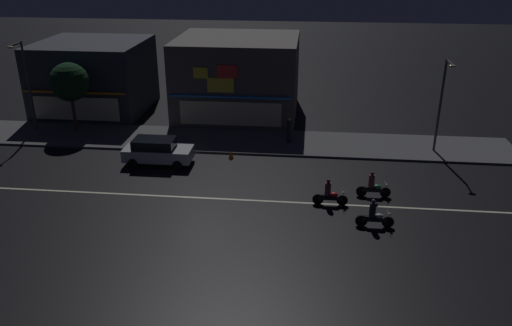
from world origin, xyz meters
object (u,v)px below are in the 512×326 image
Objects in this scene: streetlamp_west at (26,79)px; motorcycle_lead at (374,215)px; streetlamp_mid at (442,98)px; motorcycle_opposite_lane at (329,194)px; pedestrian_on_sidewalk at (289,131)px; motorcycle_following at (373,186)px; parked_car_near_kerb at (157,151)px; traffic_cone at (231,155)px.

streetlamp_west is 3.44× the size of motorcycle_lead.
streetlamp_mid is at bearing -2.47° from streetlamp_west.
motorcycle_lead is 3.00m from motorcycle_opposite_lane.
pedestrian_on_sidewalk reaches higher than motorcycle_following.
motorcycle_lead is at bearing 56.33° from pedestrian_on_sidewalk.
motorcycle_opposite_lane is at bearing -22.88° from parked_car_near_kerb.
motorcycle_following is (-4.80, -6.90, -3.23)m from streetlamp_mid.
motorcycle_lead is at bearing -97.00° from motorcycle_following.
pedestrian_on_sidewalk is (18.99, -0.46, -3.08)m from streetlamp_west.
streetlamp_west is 12.26m from parked_car_near_kerb.
traffic_cone is at bearing -16.79° from pedestrian_on_sidewalk.
streetlamp_mid reaches higher than traffic_cone.
pedestrian_on_sidewalk is at bearing -68.32° from motorcycle_lead.
streetlamp_west is 23.74m from motorcycle_opposite_lane.
streetlamp_west is 3.68× the size of pedestrian_on_sidewalk.
motorcycle_lead is 1.00× the size of motorcycle_opposite_lane.
streetlamp_mid is at bearing 9.66° from traffic_cone.
pedestrian_on_sidewalk is 0.41× the size of parked_car_near_kerb.
streetlamp_west is 28.80m from streetlamp_mid.
motorcycle_lead is at bearing -116.45° from streetlamp_mid.
streetlamp_mid reaches higher than parked_car_near_kerb.
pedestrian_on_sidewalk is at bearing 28.11° from parked_car_near_kerb.
streetlamp_west is 16.18m from traffic_cone.
streetlamp_mid is at bearing 53.02° from motorcycle_following.
motorcycle_opposite_lane is at bearing -155.20° from motorcycle_following.
motorcycle_opposite_lane is (10.73, -4.53, -0.24)m from parked_car_near_kerb.
pedestrian_on_sidewalk reaches higher than parked_car_near_kerb.
streetlamp_west is at bearing 177.53° from streetlamp_mid.
motorcycle_opposite_lane is (2.56, -8.90, -0.33)m from pedestrian_on_sidewalk.
streetlamp_west reaches higher than motorcycle_following.
motorcycle_opposite_lane is (-2.42, -1.23, 0.00)m from motorcycle_following.
parked_car_near_kerb reaches higher than motorcycle_opposite_lane.
streetlamp_west is at bearing -24.07° from motorcycle_opposite_lane.
streetlamp_mid is 11.34m from motorcycle_opposite_lane.
pedestrian_on_sidewalk is 4.82m from traffic_cone.
motorcycle_following is 3.45× the size of traffic_cone.
streetlamp_west is 1.52× the size of parked_car_near_kerb.
streetlamp_mid reaches higher than motorcycle_opposite_lane.
motorcycle_following is at bearing -124.86° from streetlamp_mid.
streetlamp_west is at bearing -58.15° from pedestrian_on_sidewalk.
traffic_cone is (-13.43, -2.29, -3.58)m from streetlamp_mid.
pedestrian_on_sidewalk is at bearing 120.84° from motorcycle_following.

